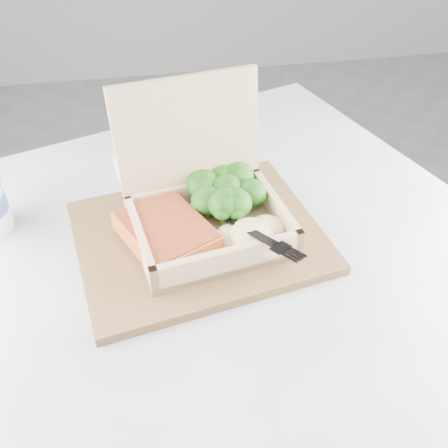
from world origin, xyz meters
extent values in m
plane|color=gray|center=(0.00, 0.00, 0.00)|extent=(4.00, 4.00, 0.00)
cylinder|color=black|center=(-0.28, -0.26, 0.35)|extent=(0.08, 0.08, 0.71)
cube|color=#B6B9C1|center=(-0.28, -0.26, 0.72)|extent=(1.03, 1.03, 0.03)
cube|color=brown|center=(-0.30, -0.20, 0.74)|extent=(0.37, 0.32, 0.01)
cube|color=tan|center=(-0.28, -0.22, 0.75)|extent=(0.22, 0.19, 0.01)
cube|color=tan|center=(-0.38, -0.23, 0.77)|extent=(0.04, 0.15, 0.04)
cube|color=tan|center=(-0.19, -0.20, 0.77)|extent=(0.04, 0.15, 0.04)
cube|color=tan|center=(-0.27, -0.29, 0.77)|extent=(0.20, 0.04, 0.04)
cube|color=tan|center=(-0.29, -0.14, 0.77)|extent=(0.20, 0.04, 0.04)
cube|color=tan|center=(-0.30, -0.13, 0.86)|extent=(0.20, 0.07, 0.15)
cube|color=orange|center=(-0.34, -0.22, 0.77)|extent=(0.14, 0.16, 0.03)
ellipsoid|color=beige|center=(-0.23, -0.25, 0.78)|extent=(0.10, 0.08, 0.03)
cube|color=black|center=(-0.27, -0.20, 0.79)|extent=(0.06, 0.10, 0.02)
cube|color=black|center=(-0.23, -0.27, 0.79)|extent=(0.04, 0.05, 0.01)
cube|color=white|center=(-0.36, -0.04, 0.74)|extent=(0.10, 0.16, 0.00)
camera|label=1|loc=(-0.35, -0.72, 1.21)|focal=40.00mm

